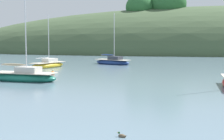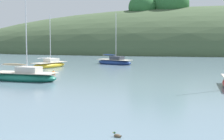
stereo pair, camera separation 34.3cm
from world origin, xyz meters
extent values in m
ellipsoid|color=#2D6633|center=(-0.41, 76.68, 11.12)|extent=(6.90, 6.27, 6.27)
ellipsoid|color=#2D6633|center=(6.37, 77.20, 11.88)|extent=(8.69, 7.90, 7.90)
ellipsoid|color=gold|center=(-10.38, 34.91, 0.25)|extent=(4.11, 5.90, 0.90)
cube|color=beige|center=(-10.38, 34.91, 0.65)|extent=(3.78, 5.43, 0.06)
cube|color=silver|center=(-10.19, 35.32, 0.91)|extent=(1.89, 2.16, 0.51)
cylinder|color=silver|center=(-10.26, 35.16, 3.76)|extent=(0.09, 0.09, 6.21)
cylinder|color=silver|center=(-10.76, 34.09, 1.29)|extent=(1.06, 2.17, 0.07)
ellipsoid|color=#196B56|center=(-8.23, 21.12, 0.28)|extent=(6.68, 3.24, 1.02)
cube|color=beige|center=(-8.23, 21.12, 0.74)|extent=(6.14, 2.98, 0.06)
cube|color=beige|center=(-7.73, 21.03, 1.02)|extent=(2.26, 1.74, 0.56)
cylinder|color=silver|center=(-7.92, 21.07, 4.99)|extent=(0.09, 0.09, 8.49)
cylinder|color=silver|center=(-9.24, 21.30, 1.42)|extent=(2.66, 0.53, 0.07)
ellipsoid|color=tan|center=(-9.24, 21.30, 1.47)|extent=(2.58, 0.64, 0.20)
ellipsoid|color=navy|center=(-2.63, 41.33, 0.25)|extent=(5.96, 4.45, 0.92)
cube|color=beige|center=(-2.63, 41.33, 0.66)|extent=(5.48, 4.09, 0.06)
cube|color=#333842|center=(-2.23, 41.11, 0.92)|extent=(2.21, 1.99, 0.52)
cylinder|color=silver|center=(-2.38, 41.19, 4.05)|extent=(0.09, 0.09, 6.76)
cylinder|color=silver|center=(-3.44, 41.76, 1.31)|extent=(2.15, 1.21, 0.07)
ellipsoid|color=#2D4784|center=(-3.44, 41.76, 1.36)|extent=(2.12, 1.28, 0.20)
sphere|color=orange|center=(-7.25, 26.80, 0.12)|extent=(0.44, 0.44, 0.44)
cylinder|color=black|center=(-7.25, 26.80, 0.39)|extent=(0.04, 0.04, 0.10)
ellipsoid|color=brown|center=(2.39, 4.48, 0.04)|extent=(0.38, 0.32, 0.16)
sphere|color=#1E4723|center=(2.26, 4.55, 0.16)|extent=(0.09, 0.09, 0.09)
cone|color=gold|center=(2.20, 4.58, 0.15)|extent=(0.06, 0.05, 0.04)
cone|color=brown|center=(2.52, 4.41, 0.08)|extent=(0.10, 0.10, 0.08)
camera|label=1|loc=(3.71, -9.07, 3.98)|focal=56.05mm
camera|label=2|loc=(4.05, -9.02, 3.98)|focal=56.05mm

